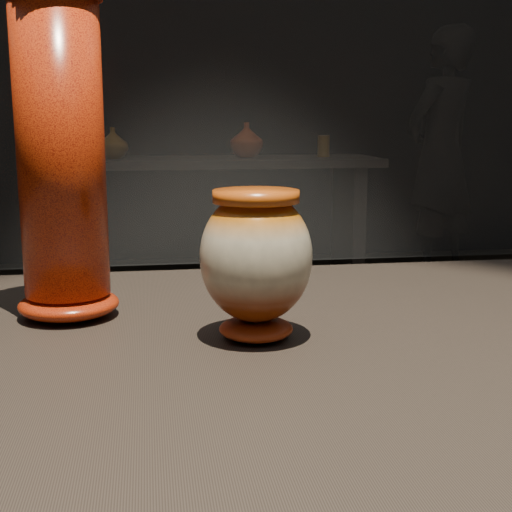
{
  "coord_description": "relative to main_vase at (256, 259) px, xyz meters",
  "views": [
    {
      "loc": [
        -0.26,
        -0.75,
        1.15
      ],
      "look_at": [
        -0.14,
        0.02,
        1.0
      ],
      "focal_mm": 50.0,
      "sensor_mm": 36.0,
      "label": 1
    }
  ],
  "objects": [
    {
      "name": "main_vase",
      "position": [
        0.0,
        0.0,
        0.0
      ],
      "size": [
        0.16,
        0.16,
        0.17
      ],
      "rotation": [
        0.0,
        0.0,
        0.28
      ],
      "color": "#6B2509",
      "rests_on": "display_plinth"
    },
    {
      "name": "back_vase_left",
      "position": [
        -0.31,
        3.54,
        -0.0
      ],
      "size": [
        0.25,
        0.25,
        0.18
      ],
      "primitive_type": "imported",
      "rotation": [
        0.0,
        0.0,
        4.07
      ],
      "color": "brown",
      "rests_on": "back_shelf"
    },
    {
      "name": "back_shelf",
      "position": [
        0.29,
        3.58,
        -0.36
      ],
      "size": [
        2.0,
        0.6,
        0.9
      ],
      "color": "black",
      "rests_on": "ground"
    },
    {
      "name": "tall_vase",
      "position": [
        -0.22,
        0.12,
        0.1
      ],
      "size": [
        0.14,
        0.14,
        0.4
      ],
      "rotation": [
        0.0,
        0.0,
        -0.18
      ],
      "color": "red",
      "rests_on": "display_plinth"
    },
    {
      "name": "visitor",
      "position": [
        1.96,
        4.09,
        -0.11
      ],
      "size": [
        0.77,
        0.7,
        1.77
      ],
      "primitive_type": "imported",
      "rotation": [
        0.0,
        0.0,
        3.68
      ],
      "color": "black",
      "rests_on": "ground"
    },
    {
      "name": "back_vase_right",
      "position": [
        0.97,
        3.58,
        -0.03
      ],
      "size": [
        0.07,
        0.07,
        0.13
      ],
      "primitive_type": "cylinder",
      "color": "brown",
      "rests_on": "back_shelf"
    },
    {
      "name": "back_vase_mid",
      "position": [
        0.49,
        3.61,
        0.01
      ],
      "size": [
        0.28,
        0.28,
        0.21
      ],
      "primitive_type": "imported",
      "rotation": [
        0.0,
        0.0,
        5.66
      ],
      "color": "#6B2509",
      "rests_on": "back_shelf"
    }
  ]
}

